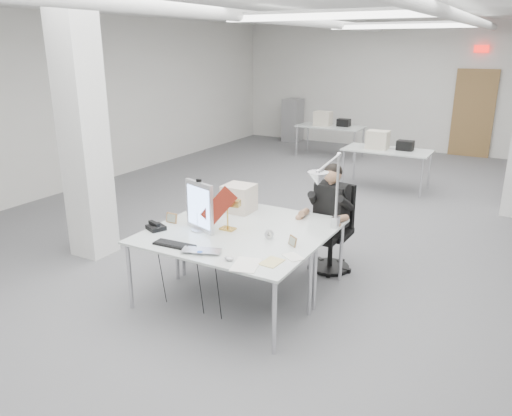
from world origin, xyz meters
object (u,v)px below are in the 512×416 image
at_px(beige_monitor, 239,198).
at_px(desk_phone, 156,228).
at_px(seated_person, 331,201).
at_px(monitor, 200,206).
at_px(office_chair, 332,224).
at_px(laptop, 200,253).
at_px(desk_main, 218,245).
at_px(bankers_lamp, 228,216).
at_px(architect_lamp, 328,193).

bearing_deg(beige_monitor, desk_phone, -115.81).
bearing_deg(beige_monitor, seated_person, 25.32).
distance_m(seated_person, beige_monitor, 1.08).
bearing_deg(monitor, seated_person, 69.14).
bearing_deg(office_chair, laptop, -97.86).
relative_size(desk_main, bankers_lamp, 5.98).
bearing_deg(bankers_lamp, architect_lamp, 9.61).
bearing_deg(monitor, beige_monitor, 105.94).
distance_m(desk_phone, beige_monitor, 1.08).
xyz_separation_m(bankers_lamp, beige_monitor, (-0.22, 0.60, 0.01)).
bearing_deg(laptop, desk_phone, 138.20).
xyz_separation_m(desk_phone, beige_monitor, (0.45, 0.98, 0.14)).
relative_size(seated_person, architect_lamp, 0.89).
height_order(seated_person, beige_monitor, seated_person).
height_order(monitor, laptop, monitor).
distance_m(desk_main, monitor, 0.52).
xyz_separation_m(desk_main, laptop, (0.01, -0.31, 0.03)).
xyz_separation_m(desk_main, architect_lamp, (0.85, 0.77, 0.46)).
relative_size(office_chair, bankers_lamp, 3.90).
height_order(bankers_lamp, beige_monitor, beige_monitor).
xyz_separation_m(seated_person, bankers_lamp, (-0.75, -1.08, 0.01)).
relative_size(seated_person, desk_phone, 4.40).
bearing_deg(desk_main, monitor, 148.00).
bearing_deg(office_chair, beige_monitor, -140.54).
bearing_deg(bankers_lamp, beige_monitor, 98.56).
relative_size(laptop, bankers_lamp, 1.24).
xyz_separation_m(monitor, beige_monitor, (0.03, 0.75, -0.11)).
bearing_deg(architect_lamp, bankers_lamp, -149.38).
distance_m(beige_monitor, architect_lamp, 1.25).
bearing_deg(bankers_lamp, office_chair, 44.91).
bearing_deg(laptop, monitor, 105.08).
height_order(bankers_lamp, desk_phone, bankers_lamp).
xyz_separation_m(seated_person, monitor, (-1.00, -1.24, 0.12)).
bearing_deg(bankers_lamp, laptop, -90.63).
distance_m(laptop, architect_lamp, 1.44).
distance_m(monitor, beige_monitor, 0.76).
distance_m(office_chair, architect_lamp, 1.00).
relative_size(monitor, laptop, 1.42).
relative_size(beige_monitor, architect_lamp, 0.37).
distance_m(laptop, desk_phone, 0.87).
distance_m(monitor, desk_phone, 0.53).
bearing_deg(monitor, desk_main, -13.96).
bearing_deg(monitor, office_chair, 70.25).
xyz_separation_m(monitor, architect_lamp, (1.22, 0.53, 0.19)).
bearing_deg(office_chair, monitor, -117.07).
xyz_separation_m(office_chair, architect_lamp, (0.23, -0.75, 0.62)).
height_order(desk_main, office_chair, office_chair).
bearing_deg(seated_person, desk_main, -102.25).
relative_size(monitor, architect_lamp, 0.59).
height_order(laptop, desk_phone, desk_phone).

